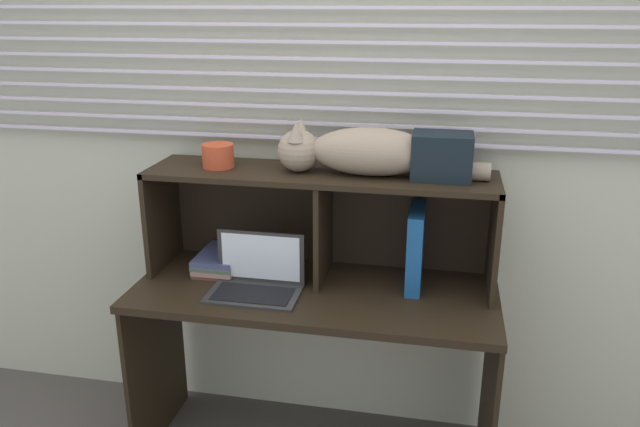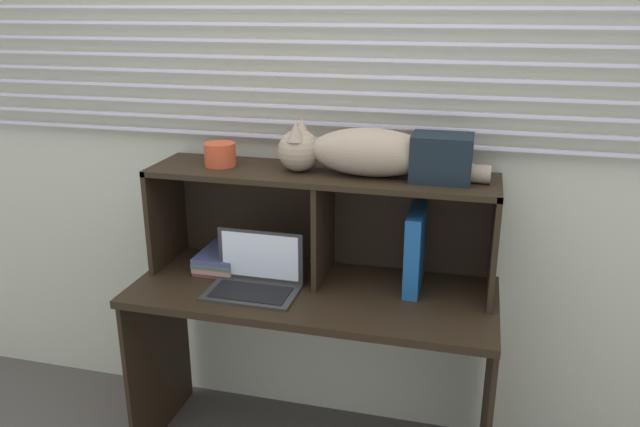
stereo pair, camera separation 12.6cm
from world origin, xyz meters
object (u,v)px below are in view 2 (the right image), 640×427
Objects in this scene: small_basket at (220,154)px; book_stack at (223,258)px; cat at (358,152)px; laptop at (255,278)px; storage_box at (442,158)px; binder_upright at (415,249)px.

book_stack is at bearing -163.89° from small_basket.
cat is 2.29× the size of laptop.
small_basket is at bearing 180.00° from cat.
storage_box is (0.65, 0.18, 0.46)m from laptop.
binder_upright is 0.79m from book_stack.
storage_box reaches higher than small_basket.
cat is at bearing -180.00° from binder_upright.
binder_upright is at bearing 180.00° from storage_box.
binder_upright is at bearing 0.00° from small_basket.
storage_box is at bearing 15.11° from laptop.
laptop is 1.10× the size of binder_upright.
small_basket reaches higher than book_stack.
cat is 2.52× the size of binder_upright.
storage_box is at bearing 0.00° from binder_upright.
book_stack is (-0.78, -0.00, -0.12)m from binder_upright.
storage_box is at bearing 0.00° from cat.
binder_upright is 0.83m from small_basket.
book_stack is at bearing -179.65° from cat.
small_basket is (-0.19, 0.18, 0.43)m from laptop.
cat is 0.55m from small_basket.
storage_box is at bearing 0.23° from book_stack.
cat is 3.65× the size of storage_box.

